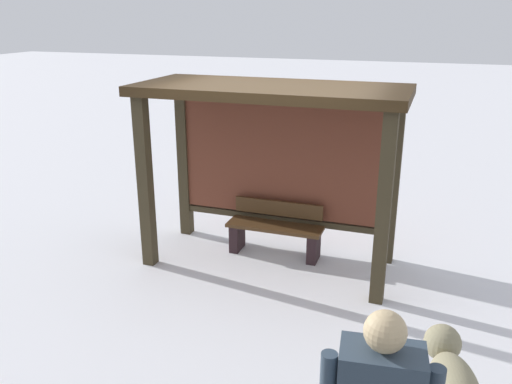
# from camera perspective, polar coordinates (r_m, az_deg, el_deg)

# --- Properties ---
(ground_plane) EXTENTS (60.00, 60.00, 0.00)m
(ground_plane) POSITION_cam_1_polar(r_m,az_deg,el_deg) (6.85, 1.43, -7.54)
(ground_plane) COLOR white
(bus_shelter) EXTENTS (3.16, 1.37, 2.25)m
(bus_shelter) POSITION_cam_1_polar(r_m,az_deg,el_deg) (6.45, 2.02, 6.42)
(bus_shelter) COLOR #382F1E
(bus_shelter) RESTS_ON ground
(bench_left_inside) EXTENTS (1.25, 0.36, 0.70)m
(bench_left_inside) POSITION_cam_1_polar(r_m,az_deg,el_deg) (6.93, 2.09, -4.22)
(bench_left_inside) COLOR #442C17
(bench_left_inside) RESTS_ON ground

